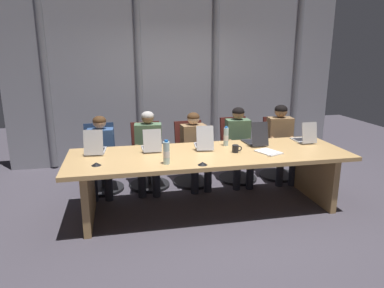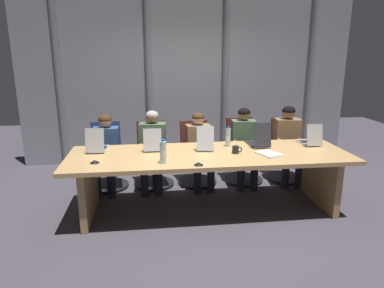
% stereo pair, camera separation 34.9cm
% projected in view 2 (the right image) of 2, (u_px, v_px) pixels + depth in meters
% --- Properties ---
extents(ground_plane, '(11.81, 11.81, 0.00)m').
position_uv_depth(ground_plane, '(209.00, 209.00, 4.54)').
color(ground_plane, '#47424C').
extents(conference_table, '(3.48, 1.11, 0.75)m').
position_uv_depth(conference_table, '(209.00, 165.00, 4.38)').
color(conference_table, tan).
rests_on(conference_table, ground_plane).
extents(curtain_backdrop, '(5.90, 0.17, 3.13)m').
position_uv_depth(curtain_backdrop, '(189.00, 75.00, 6.26)').
color(curtain_backdrop, '#9999A0').
rests_on(curtain_backdrop, ground_plane).
extents(laptop_left_end, '(0.26, 0.41, 0.32)m').
position_uv_depth(laptop_left_end, '(97.00, 146.00, 4.44)').
color(laptop_left_end, '#BCBCC1').
rests_on(laptop_left_end, conference_table).
extents(laptop_left_mid, '(0.24, 0.38, 0.30)m').
position_uv_depth(laptop_left_mid, '(152.00, 145.00, 4.50)').
color(laptop_left_mid, '#BCBCC1').
rests_on(laptop_left_mid, conference_table).
extents(laptop_center, '(0.27, 0.45, 0.32)m').
position_uv_depth(laptop_center, '(205.00, 144.00, 4.56)').
color(laptop_center, '#BCBCC1').
rests_on(laptop_center, conference_table).
extents(laptop_right_mid, '(0.25, 0.43, 0.33)m').
position_uv_depth(laptop_right_mid, '(258.00, 141.00, 4.68)').
color(laptop_right_mid, '#2D2D33').
rests_on(laptop_right_mid, conference_table).
extents(laptop_right_end, '(0.22, 0.37, 0.30)m').
position_uv_depth(laptop_right_end, '(310.00, 140.00, 4.75)').
color(laptop_right_end, '#BCBCC1').
rests_on(laptop_right_end, conference_table).
extents(office_chair_left_end, '(0.60, 0.60, 0.96)m').
position_uv_depth(office_chair_left_end, '(107.00, 163.00, 5.24)').
color(office_chair_left_end, navy).
rests_on(office_chair_left_end, ground_plane).
extents(office_chair_left_mid, '(0.60, 0.60, 0.95)m').
position_uv_depth(office_chair_left_mid, '(153.00, 162.00, 5.32)').
color(office_chair_left_mid, '#511E19').
rests_on(office_chair_left_mid, ground_plane).
extents(office_chair_center, '(0.60, 0.60, 0.94)m').
position_uv_depth(office_chair_center, '(196.00, 160.00, 5.40)').
color(office_chair_center, '#511E19').
rests_on(office_chair_center, ground_plane).
extents(office_chair_right_mid, '(0.60, 0.60, 0.97)m').
position_uv_depth(office_chair_right_mid, '(243.00, 158.00, 5.49)').
color(office_chair_right_mid, '#511E19').
rests_on(office_chair_right_mid, ground_plane).
extents(office_chair_right_end, '(0.60, 0.60, 0.95)m').
position_uv_depth(office_chair_right_end, '(286.00, 157.00, 5.57)').
color(office_chair_right_end, '#511E19').
rests_on(office_chair_right_end, ground_plane).
extents(person_left_end, '(0.38, 0.56, 1.11)m').
position_uv_depth(person_left_end, '(106.00, 149.00, 5.01)').
color(person_left_end, '#335184').
rests_on(person_left_end, ground_plane).
extents(person_left_mid, '(0.43, 0.57, 1.15)m').
position_uv_depth(person_left_mid, '(152.00, 146.00, 5.09)').
color(person_left_mid, '#4C6B4C').
rests_on(person_left_mid, ground_plane).
extents(person_center, '(0.41, 0.57, 1.11)m').
position_uv_depth(person_center, '(199.00, 146.00, 5.17)').
color(person_center, olive).
rests_on(person_center, ground_plane).
extents(person_right_mid, '(0.39, 0.56, 1.17)m').
position_uv_depth(person_right_mid, '(244.00, 142.00, 5.25)').
color(person_right_mid, '#4C6B4C').
rests_on(person_right_mid, ground_plane).
extents(person_right_end, '(0.42, 0.57, 1.18)m').
position_uv_depth(person_right_end, '(288.00, 140.00, 5.34)').
color(person_right_end, olive).
rests_on(person_right_end, ground_plane).
extents(water_bottle_primary, '(0.07, 0.07, 0.26)m').
position_uv_depth(water_bottle_primary, '(228.00, 137.00, 4.63)').
color(water_bottle_primary, silver).
rests_on(water_bottle_primary, conference_table).
extents(water_bottle_secondary, '(0.08, 0.08, 0.28)m').
position_uv_depth(water_bottle_secondary, '(163.00, 152.00, 3.93)').
color(water_bottle_secondary, silver).
rests_on(water_bottle_secondary, conference_table).
extents(coffee_mug_near, '(0.13, 0.08, 0.09)m').
position_uv_depth(coffee_mug_near, '(236.00, 150.00, 4.33)').
color(coffee_mug_near, black).
rests_on(coffee_mug_near, conference_table).
extents(conference_mic_left_side, '(0.11, 0.11, 0.03)m').
position_uv_depth(conference_mic_left_side, '(95.00, 162.00, 3.96)').
color(conference_mic_left_side, black).
rests_on(conference_mic_left_side, conference_table).
extents(conference_mic_middle, '(0.11, 0.11, 0.03)m').
position_uv_depth(conference_mic_middle, '(199.00, 164.00, 3.88)').
color(conference_mic_middle, black).
rests_on(conference_mic_middle, conference_table).
extents(spiral_notepad, '(0.32, 0.36, 0.03)m').
position_uv_depth(spiral_notepad, '(269.00, 154.00, 4.29)').
color(spiral_notepad, silver).
rests_on(spiral_notepad, conference_table).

